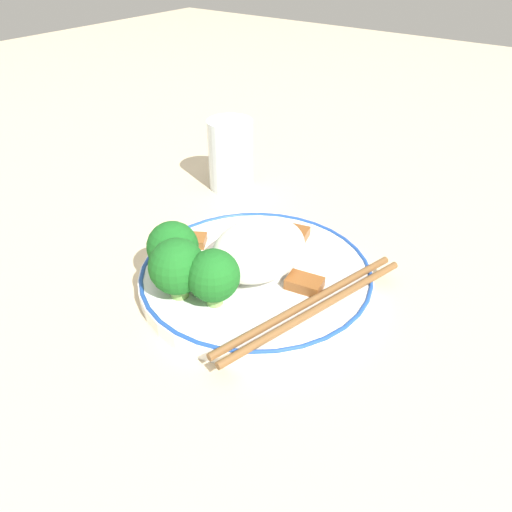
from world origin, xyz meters
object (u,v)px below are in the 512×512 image
at_px(drinking_glass, 231,155).
at_px(plate, 256,275).
at_px(broccoli_back_left, 173,247).
at_px(chopsticks, 313,306).
at_px(broccoli_back_center, 177,267).
at_px(broccoli_back_right, 217,278).

bearing_deg(drinking_glass, plate, 45.36).
xyz_separation_m(broccoli_back_left, chopsticks, (-0.04, 0.16, -0.03)).
bearing_deg(broccoli_back_center, plate, 155.79).
bearing_deg(drinking_glass, broccoli_back_center, 28.40).
height_order(broccoli_back_center, drinking_glass, drinking_glass).
relative_size(plate, chopsticks, 1.08).
height_order(broccoli_back_center, chopsticks, broccoli_back_center).
bearing_deg(chopsticks, broccoli_back_center, -62.42).
bearing_deg(broccoli_back_left, plate, 127.52).
bearing_deg(broccoli_back_right, drinking_glass, -143.55).
height_order(broccoli_back_center, broccoli_back_right, broccoli_back_center).
relative_size(plate, drinking_glass, 2.51).
xyz_separation_m(broccoli_back_right, chopsticks, (-0.05, 0.08, -0.03)).
distance_m(broccoli_back_center, chopsticks, 0.14).
xyz_separation_m(plate, broccoli_back_center, (0.08, -0.04, 0.04)).
bearing_deg(plate, chopsticks, 77.48).
distance_m(broccoli_back_left, broccoli_back_center, 0.05).
distance_m(broccoli_back_center, drinking_glass, 0.30).
height_order(plate, broccoli_back_left, broccoli_back_left).
relative_size(broccoli_back_left, broccoli_back_right, 0.98).
xyz_separation_m(plate, broccoli_back_right, (0.07, 0.00, 0.04)).
height_order(broccoli_back_left, drinking_glass, drinking_glass).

